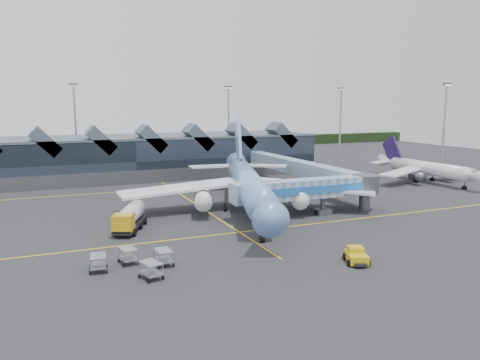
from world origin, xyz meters
name	(u,v)px	position (x,y,z in m)	size (l,w,h in m)	color
ground	(219,219)	(0.00, 0.00, 0.00)	(260.00, 260.00, 0.00)	#2C2C2F
taxi_stripes	(198,206)	(0.00, 10.00, 0.01)	(120.00, 60.00, 0.01)	yellow
tree_line_far	(113,146)	(0.00, 110.00, 2.00)	(260.00, 4.00, 4.00)	black
terminal	(129,156)	(-5.07, 47.35, 4.88)	(90.00, 22.25, 12.52)	black
light_masts	(211,120)	(21.00, 62.80, 12.49)	(132.40, 42.56, 22.45)	#999BA1
main_airliner	(248,183)	(6.33, 3.72, 4.52)	(39.63, 46.69, 15.37)	#74A8EB
regional_jet	(425,168)	(53.36, 14.04, 3.11)	(26.20, 28.49, 9.80)	white
jet_bridge	(317,189)	(14.81, -3.51, 4.09)	(25.01, 4.31, 5.85)	#667FAB
fuel_truck	(131,216)	(-13.11, -0.89, 1.89)	(6.08, 9.77, 3.36)	black
pushback_tug	(356,256)	(6.90, -24.07, 0.73)	(3.30, 4.06, 1.63)	gold
baggage_carts	(135,261)	(-15.46, -16.89, 0.94)	(8.33, 8.07, 1.68)	gray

